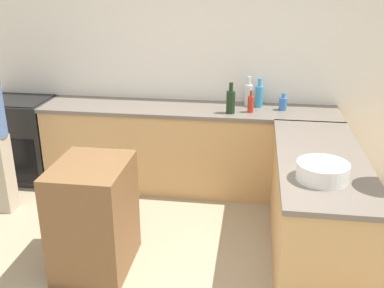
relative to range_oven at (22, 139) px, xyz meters
name	(u,v)px	position (x,y,z in m)	size (l,w,h in m)	color
wall_back	(193,63)	(1.96, 0.34, 0.88)	(8.00, 0.06, 2.70)	white
counter_back	(188,148)	(1.96, 0.00, 0.00)	(3.18, 0.64, 0.94)	tan
counter_peninsula	(316,209)	(3.21, -1.21, 0.00)	(0.69, 1.84, 0.94)	tan
range_oven	(22,139)	(0.00, 0.00, 0.00)	(0.74, 0.62, 0.95)	black
island_table	(94,217)	(1.43, -1.56, -0.02)	(0.56, 0.70, 0.91)	brown
mixing_bowl	(322,171)	(3.15, -1.65, 0.53)	(0.36, 0.36, 0.12)	white
water_bottle_blue	(283,103)	(2.96, 0.05, 0.54)	(0.08, 0.08, 0.18)	#386BB7
hot_sauce_bottle	(251,104)	(2.62, -0.09, 0.56)	(0.06, 0.06, 0.23)	red
dish_soap_bottle	(259,96)	(2.70, 0.13, 0.59)	(0.08, 0.08, 0.31)	#338CBF
vinegar_bottle_clear	(249,94)	(2.59, 0.17, 0.59)	(0.08, 0.08, 0.32)	silver
wine_bottle_dark	(231,101)	(2.42, -0.15, 0.59)	(0.09, 0.09, 0.32)	black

